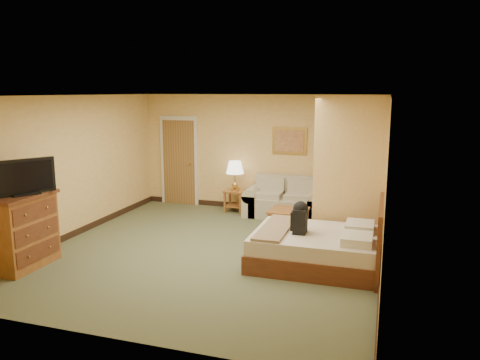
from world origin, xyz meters
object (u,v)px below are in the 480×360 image
at_px(coffee_table, 289,216).
at_px(bed, 319,247).
at_px(loveseat, 284,204).
at_px(dresser, 24,231).

height_order(coffee_table, bed, bed).
bearing_deg(coffee_table, loveseat, 105.99).
bearing_deg(loveseat, coffee_table, -74.01).
height_order(coffee_table, dresser, dresser).
xyz_separation_m(loveseat, dresser, (-3.17, -4.11, 0.30)).
bearing_deg(dresser, bed, 18.48).
relative_size(coffee_table, bed, 0.37).
distance_m(dresser, bed, 4.54).
distance_m(loveseat, bed, 2.90).
relative_size(loveseat, bed, 0.87).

